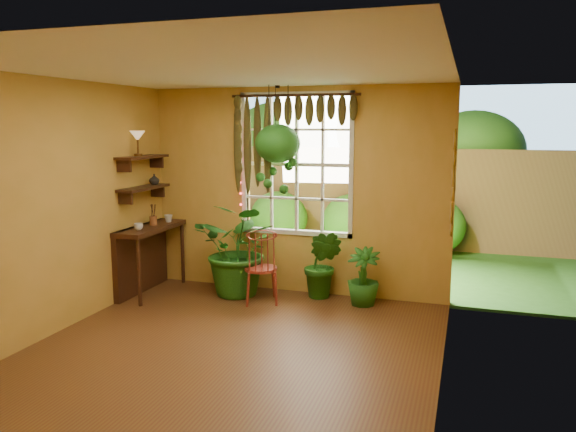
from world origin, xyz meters
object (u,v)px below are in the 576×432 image
(hanging_basket, at_px, (278,149))
(potted_plant_mid, at_px, (323,264))
(windsor_chair, at_px, (261,278))
(potted_plant_left, at_px, (240,249))
(counter_ledge, at_px, (144,251))

(hanging_basket, bearing_deg, potted_plant_mid, 1.51)
(windsor_chair, relative_size, potted_plant_left, 0.89)
(hanging_basket, bearing_deg, counter_ledge, -165.63)
(counter_ledge, height_order, windsor_chair, windsor_chair)
(counter_ledge, relative_size, potted_plant_left, 0.97)
(potted_plant_mid, bearing_deg, potted_plant_left, -168.83)
(potted_plant_left, distance_m, potted_plant_mid, 1.08)
(potted_plant_mid, height_order, hanging_basket, hanging_basket)
(potted_plant_left, xyz_separation_m, potted_plant_mid, (1.05, 0.21, -0.17))
(windsor_chair, height_order, hanging_basket, hanging_basket)
(windsor_chair, xyz_separation_m, hanging_basket, (0.08, 0.41, 1.59))
(windsor_chair, height_order, potted_plant_mid, windsor_chair)
(windsor_chair, bearing_deg, counter_ledge, 156.41)
(windsor_chair, distance_m, hanging_basket, 1.64)
(windsor_chair, xyz_separation_m, potted_plant_mid, (0.68, 0.42, 0.13))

